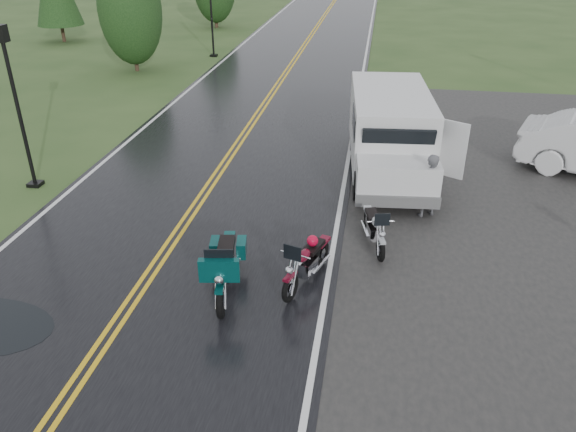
# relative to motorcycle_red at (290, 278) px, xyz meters

# --- Properties ---
(ground) EXTENTS (120.00, 120.00, 0.00)m
(ground) POSITION_rel_motorcycle_red_xyz_m (-3.13, -0.20, -0.60)
(ground) COLOR #2D471E
(ground) RESTS_ON ground
(road) EXTENTS (8.00, 100.00, 0.04)m
(road) POSITION_rel_motorcycle_red_xyz_m (-3.13, 9.80, -0.58)
(road) COLOR black
(road) RESTS_ON ground
(motorcycle_red) EXTENTS (1.34, 2.16, 1.20)m
(motorcycle_red) POSITION_rel_motorcycle_red_xyz_m (0.00, 0.00, 0.00)
(motorcycle_red) COLOR #5B0A1B
(motorcycle_red) RESTS_ON ground
(motorcycle_teal) EXTENTS (1.23, 2.49, 1.41)m
(motorcycle_teal) POSITION_rel_motorcycle_red_xyz_m (-1.22, -0.68, 0.10)
(motorcycle_teal) COLOR #053B39
(motorcycle_teal) RESTS_ON ground
(motorcycle_silver) EXTENTS (1.10, 1.99, 1.12)m
(motorcycle_silver) POSITION_rel_motorcycle_red_xyz_m (1.75, 1.79, -0.04)
(motorcycle_silver) COLOR #AEB2B6
(motorcycle_silver) RESTS_ON ground
(van_white) EXTENTS (2.80, 6.32, 2.42)m
(van_white) POSITION_rel_motorcycle_red_xyz_m (1.12, 4.88, 0.61)
(van_white) COLOR silver
(van_white) RESTS_ON ground
(person_at_van) EXTENTS (0.73, 0.66, 1.68)m
(person_at_van) POSITION_rel_motorcycle_red_xyz_m (2.88, 4.22, 0.24)
(person_at_van) COLOR #4D4D52
(person_at_van) RESTS_ON ground
(lamp_post_near_left) EXTENTS (0.39, 0.39, 4.51)m
(lamp_post_near_left) POSITION_rel_motorcycle_red_xyz_m (-8.12, 4.39, 1.65)
(lamp_post_near_left) COLOR black
(lamp_post_near_left) RESTS_ON ground
(lamp_post_far_left) EXTENTS (0.40, 0.40, 4.65)m
(lamp_post_far_left) POSITION_rel_motorcycle_red_xyz_m (-7.78, 22.05, 1.72)
(lamp_post_far_left) COLOR black
(lamp_post_far_left) RESTS_ON ground
(tree_left_mid) EXTENTS (3.08, 3.08, 4.81)m
(tree_left_mid) POSITION_rel_motorcycle_red_xyz_m (-10.69, 18.10, 1.80)
(tree_left_mid) COLOR #1E3D19
(tree_left_mid) RESTS_ON ground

